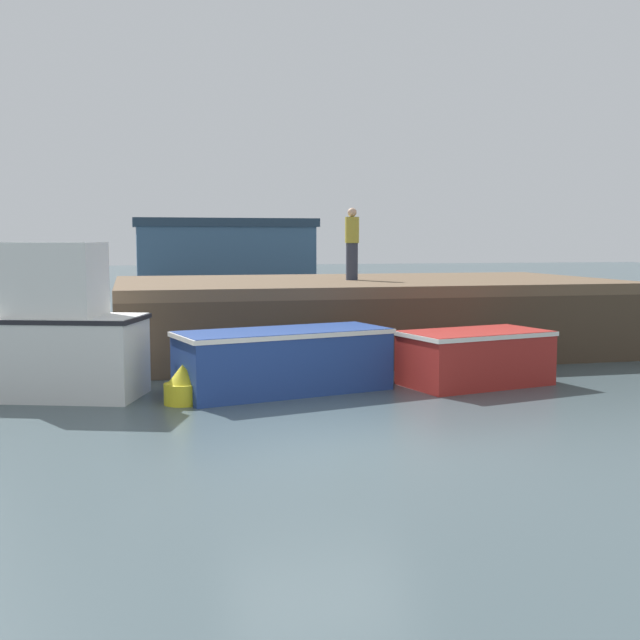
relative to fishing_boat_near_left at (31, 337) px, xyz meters
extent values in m
cube|color=#3D4C51|center=(4.18, -4.16, -1.10)|extent=(120.00, 160.00, 0.10)
cube|color=brown|center=(7.38, 4.41, 0.59)|extent=(12.03, 6.51, 0.25)
cube|color=#433527|center=(7.38, 1.28, -0.29)|extent=(12.03, 0.24, 1.52)
cylinder|color=#433527|center=(1.77, 1.40, -0.29)|extent=(0.40, 0.40, 1.52)
cylinder|color=#433527|center=(7.38, 1.40, -0.29)|extent=(0.40, 0.40, 1.52)
cylinder|color=#433527|center=(12.99, 1.40, -0.29)|extent=(0.40, 0.40, 1.52)
cylinder|color=#433527|center=(3.77, 7.42, -0.29)|extent=(0.40, 0.40, 1.52)
cylinder|color=#433527|center=(10.99, 7.42, -0.29)|extent=(0.40, 0.40, 1.52)
cylinder|color=#433527|center=(4.57, 1.40, -0.29)|extent=(5.66, 0.20, 1.41)
cube|color=silver|center=(-0.02, 0.01, -0.33)|extent=(4.09, 2.58, 1.43)
cube|color=black|center=(-0.02, 0.01, 0.33)|extent=(4.18, 2.63, 0.08)
cube|color=silver|center=(0.44, -0.14, 1.01)|extent=(1.82, 1.54, 1.27)
cube|color=navy|center=(4.37, -0.58, -0.48)|extent=(4.00, 2.29, 1.13)
cube|color=silver|center=(4.37, -0.58, 0.03)|extent=(4.08, 2.34, 0.08)
cube|color=maroon|center=(8.03, -0.72, -0.53)|extent=(2.94, 2.02, 1.03)
cube|color=silver|center=(8.03, -0.72, -0.07)|extent=(3.00, 2.06, 0.08)
cylinder|color=#2D3342|center=(6.97, 4.15, 1.17)|extent=(0.29, 0.29, 0.90)
cylinder|color=#9E9333|center=(6.97, 4.15, 1.93)|extent=(0.34, 0.34, 0.63)
sphere|color=tan|center=(6.97, 4.15, 2.36)|extent=(0.22, 0.22, 0.22)
cube|color=#385675|center=(7.32, 33.61, 0.72)|extent=(10.38, 4.03, 3.54)
cube|color=#213446|center=(7.32, 33.61, 2.74)|extent=(10.80, 4.19, 0.50)
cylinder|color=yellow|center=(2.52, -1.25, -0.87)|extent=(0.63, 0.63, 0.35)
cone|color=yellow|center=(2.52, -1.25, -0.54)|extent=(0.50, 0.50, 0.32)
camera|label=1|loc=(1.70, -14.56, 1.67)|focal=44.78mm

